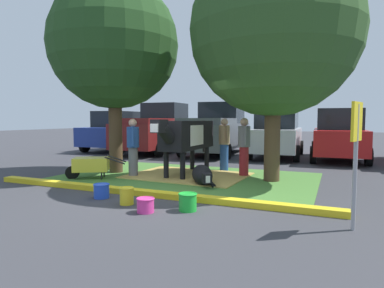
# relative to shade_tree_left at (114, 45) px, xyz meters

# --- Properties ---
(ground_plane) EXTENTS (80.00, 80.00, 0.00)m
(ground_plane) POSITION_rel_shade_tree_left_xyz_m (2.53, -1.85, -3.80)
(ground_plane) COLOR #38383D
(grass_island) EXTENTS (6.91, 4.35, 0.02)m
(grass_island) POSITION_rel_shade_tree_left_xyz_m (2.28, 0.06, -3.79)
(grass_island) COLOR #477A33
(grass_island) RESTS_ON ground
(curb_yellow) EXTENTS (8.11, 0.24, 0.12)m
(curb_yellow) POSITION_rel_shade_tree_left_xyz_m (2.28, -2.26, -3.74)
(curb_yellow) COLOR yellow
(curb_yellow) RESTS_ON ground
(hay_bedding) EXTENTS (3.29, 2.52, 0.04)m
(hay_bedding) POSITION_rel_shade_tree_left_xyz_m (2.26, 0.26, -3.77)
(hay_bedding) COLOR tan
(hay_bedding) RESTS_ON ground
(shade_tree_left) EXTENTS (3.79, 3.79, 5.71)m
(shade_tree_left) POSITION_rel_shade_tree_left_xyz_m (0.00, 0.00, 0.00)
(shade_tree_left) COLOR #4C3823
(shade_tree_left) RESTS_ON ground
(shade_tree_right) EXTENTS (4.29, 4.29, 5.97)m
(shade_tree_right) POSITION_rel_shade_tree_left_xyz_m (4.57, 0.46, 0.02)
(shade_tree_right) COLOR #4C3823
(shade_tree_right) RESTS_ON ground
(cow_holstein) EXTENTS (0.73, 3.14, 1.61)m
(cow_holstein) POSITION_rel_shade_tree_left_xyz_m (2.18, 0.35, -2.65)
(cow_holstein) COLOR black
(cow_holstein) RESTS_ON ground
(calf_lying) EXTENTS (0.99, 1.27, 0.48)m
(calf_lying) POSITION_rel_shade_tree_left_xyz_m (3.08, -0.66, -3.56)
(calf_lying) COLOR black
(calf_lying) RESTS_ON ground
(person_handler) EXTENTS (0.34, 0.46, 1.63)m
(person_handler) POSITION_rel_shade_tree_left_xyz_m (0.87, -0.39, -2.92)
(person_handler) COLOR slate
(person_handler) RESTS_ON ground
(person_visitor_near) EXTENTS (0.40, 0.40, 1.65)m
(person_visitor_near) POSITION_rel_shade_tree_left_xyz_m (2.89, 1.62, -2.91)
(person_visitor_near) COLOR #23478C
(person_visitor_near) RESTS_ON ground
(person_visitor_far) EXTENTS (0.34, 0.49, 1.65)m
(person_visitor_far) POSITION_rel_shade_tree_left_xyz_m (3.72, 0.86, -2.91)
(person_visitor_far) COLOR maroon
(person_visitor_far) RESTS_ON ground
(wheelbarrow) EXTENTS (1.52, 1.15, 0.63)m
(wheelbarrow) POSITION_rel_shade_tree_left_xyz_m (0.01, -1.15, -3.41)
(wheelbarrow) COLOR gold
(wheelbarrow) RESTS_ON ground
(parking_sign) EXTENTS (0.17, 0.43, 1.86)m
(parking_sign) POSITION_rel_shade_tree_left_xyz_m (6.35, -2.92, -2.48)
(parking_sign) COLOR #99999E
(parking_sign) RESTS_ON ground
(bucket_blue) EXTENTS (0.33, 0.33, 0.29)m
(bucket_blue) POSITION_rel_shade_tree_left_xyz_m (1.70, -2.79, -3.65)
(bucket_blue) COLOR blue
(bucket_blue) RESTS_ON ground
(bucket_yellow) EXTENTS (0.29, 0.29, 0.33)m
(bucket_yellow) POSITION_rel_shade_tree_left_xyz_m (2.47, -3.01, -3.63)
(bucket_yellow) COLOR yellow
(bucket_yellow) RESTS_ON ground
(bucket_pink) EXTENTS (0.32, 0.32, 0.25)m
(bucket_pink) POSITION_rel_shade_tree_left_xyz_m (3.08, -3.33, -3.67)
(bucket_pink) COLOR #EA3893
(bucket_pink) RESTS_ON ground
(bucket_green) EXTENTS (0.34, 0.34, 0.31)m
(bucket_green) POSITION_rel_shade_tree_left_xyz_m (3.71, -2.95, -3.64)
(bucket_green) COLOR green
(bucket_green) RESTS_ON ground
(sedan_blue) EXTENTS (2.18, 4.48, 2.02)m
(sedan_blue) POSITION_rel_shade_tree_left_xyz_m (-4.39, 6.00, -2.81)
(sedan_blue) COLOR navy
(sedan_blue) RESTS_ON ground
(pickup_truck_maroon) EXTENTS (2.41, 5.49, 2.42)m
(pickup_truck_maroon) POSITION_rel_shade_tree_left_xyz_m (-1.91, 5.93, -2.68)
(pickup_truck_maroon) COLOR maroon
(pickup_truck_maroon) RESTS_ON ground
(pickup_truck_black) EXTENTS (2.41, 5.49, 2.42)m
(pickup_truck_black) POSITION_rel_shade_tree_left_xyz_m (0.99, 6.35, -2.68)
(pickup_truck_black) COLOR #4C5156
(pickup_truck_black) RESTS_ON ground
(sedan_silver) EXTENTS (2.18, 4.48, 2.02)m
(sedan_silver) POSITION_rel_shade_tree_left_xyz_m (3.77, 6.16, -2.81)
(sedan_silver) COLOR silver
(sedan_silver) RESTS_ON ground
(sedan_red) EXTENTS (2.18, 4.48, 2.02)m
(sedan_red) POSITION_rel_shade_tree_left_xyz_m (6.16, 6.04, -2.81)
(sedan_red) COLOR red
(sedan_red) RESTS_ON ground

